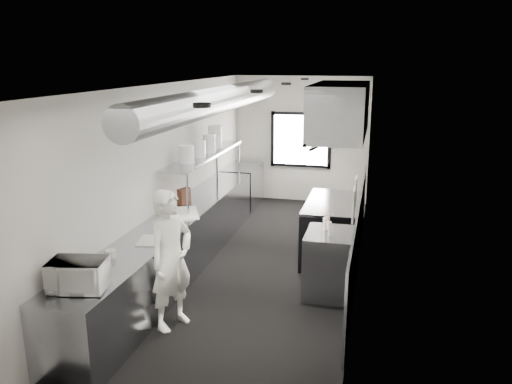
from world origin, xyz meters
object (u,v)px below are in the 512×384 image
Objects in this scene: exhaust_hood at (340,111)px; squeeze_bottle_e at (327,219)px; line_cook at (171,260)px; plate_stack_c at (209,143)px; deli_tub_b at (111,254)px; squeeze_bottle_b at (329,228)px; microwave at (78,275)px; squeeze_bottle_c at (325,225)px; small_plate at (163,234)px; plate_stack_d at (215,137)px; prep_counter at (177,244)px; cutting_board at (181,213)px; range at (331,229)px; squeeze_bottle_a at (325,235)px; plate_stack_b at (199,149)px; far_work_table at (242,186)px; knife_block at (184,196)px; squeeze_bottle_d at (326,222)px; bottle_station at (329,264)px; deli_tub_a at (97,262)px; plate_stack_a at (186,154)px; pass_shelf at (206,156)px.

exhaust_hood is 11.62× the size of squeeze_bottle_e.
plate_stack_c reaches higher than line_cook.
deli_tub_b is 0.69× the size of squeeze_bottle_b.
microwave reaches higher than squeeze_bottle_c.
plate_stack_d is (-0.22, 2.93, 0.87)m from small_plate.
squeeze_bottle_b reaches higher than prep_counter.
squeeze_bottle_b is at bearing -10.32° from cutting_board.
cutting_board is at bearing -153.05° from range.
deli_tub_b is 2.65m from squeeze_bottle_a.
plate_stack_b is 0.89× the size of plate_stack_c.
microwave is at bearing -130.46° from squeeze_bottle_e.
deli_tub_b is (-0.12, -5.40, 0.50)m from far_work_table.
deli_tub_b is 0.77× the size of squeeze_bottle_a.
microwave reaches higher than small_plate.
range is 8.73× the size of small_plate.
exhaust_hood is 3.54m from line_cook.
squeeze_bottle_b is (2.25, -0.41, 0.08)m from cutting_board.
prep_counter is 0.90m from knife_block.
cutting_board is at bearing -153.67° from exhaust_hood.
small_plate is at bearing -166.71° from squeeze_bottle_b.
squeeze_bottle_d reaches higher than deli_tub_b.
bottle_station is 2.99m from plate_stack_b.
squeeze_bottle_a is at bearing -89.41° from exhaust_hood.
prep_counter is at bearing 172.37° from squeeze_bottle_b.
deli_tub_a reaches higher than bottle_station.
line_cook is 5.47× the size of plate_stack_c.
squeeze_bottle_a is 0.96× the size of squeeze_bottle_d.
plate_stack_b is at bearing 86.89° from plate_stack_a.
bottle_station is 2.65m from knife_block.
deli_tub_a is (-0.14, -5.66, 0.50)m from far_work_table.
plate_stack_a reaches higher than deli_tub_a.
range is at bearing 51.40° from deli_tub_b.
squeeze_bottle_a is at bearing -96.05° from bottle_station.
squeeze_bottle_b is 0.12m from squeeze_bottle_c.
squeeze_bottle_d is (0.03, -1.23, 0.52)m from range.
knife_block is (-0.28, 1.49, 0.12)m from small_plate.
line_cook is (-1.75, -1.29, 0.40)m from bottle_station.
knife_block is at bearing -96.81° from pass_shelf.
plate_stack_c reaches higher than plate_stack_a.
knife_block is 2.69m from squeeze_bottle_a.
small_plate is 1.07× the size of squeeze_bottle_d.
squeeze_bottle_b is at bearing 34.37° from deli_tub_a.
microwave is 2.10× the size of knife_block.
microwave is at bearing -131.49° from squeeze_bottle_d.
cutting_board is 2.19m from squeeze_bottle_d.
line_cook is (0.55, -5.19, 0.40)m from far_work_table.
plate_stack_a is 2.55m from squeeze_bottle_c.
plate_stack_a is 1.54× the size of squeeze_bottle_b.
pass_shelf is 1.76× the size of line_cook.
squeeze_bottle_e is at bearing 87.38° from squeeze_bottle_d.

